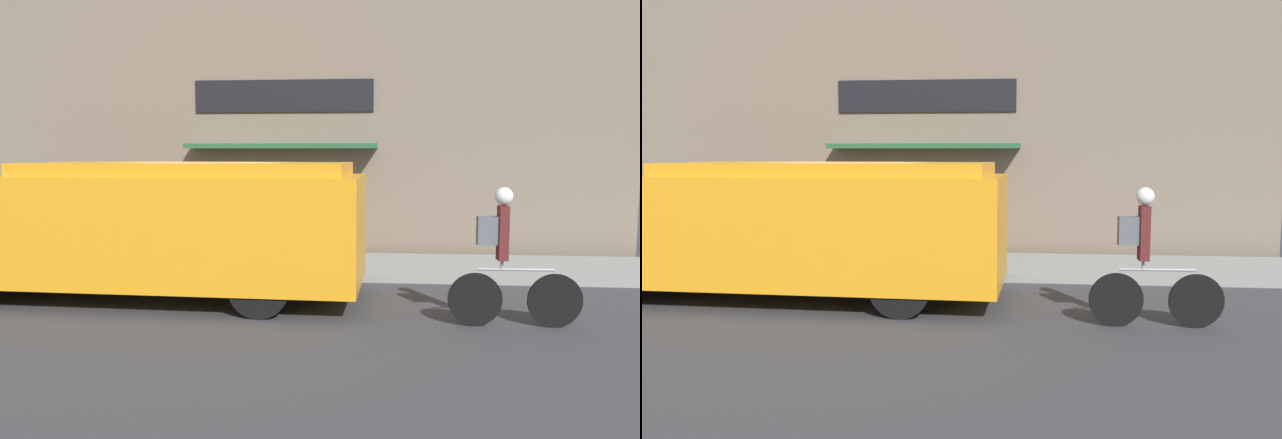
# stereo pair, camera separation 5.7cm
# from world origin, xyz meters

# --- Properties ---
(ground_plane) EXTENTS (70.00, 70.00, 0.00)m
(ground_plane) POSITION_xyz_m (0.00, 0.00, 0.00)
(ground_plane) COLOR #38383A
(sidewalk) EXTENTS (28.00, 2.43, 0.13)m
(sidewalk) POSITION_xyz_m (0.00, 1.21, 0.06)
(sidewalk) COLOR gray
(sidewalk) RESTS_ON ground_plane
(storefront) EXTENTS (16.39, 0.89, 5.69)m
(storefront) POSITION_xyz_m (0.02, 2.78, 2.84)
(storefront) COLOR #756656
(storefront) RESTS_ON ground_plane
(school_bus) EXTENTS (6.96, 2.75, 2.06)m
(school_bus) POSITION_xyz_m (-0.37, -1.42, 1.08)
(school_bus) COLOR orange
(school_bus) RESTS_ON ground_plane
(cyclist) EXTENTS (1.69, 0.23, 1.78)m
(cyclist) POSITION_xyz_m (4.53, -2.54, 0.86)
(cyclist) COLOR black
(cyclist) RESTS_ON ground_plane
(trash_bin) EXTENTS (0.64, 0.64, 0.92)m
(trash_bin) POSITION_xyz_m (-1.94, 1.18, 0.59)
(trash_bin) COLOR #38383D
(trash_bin) RESTS_ON sidewalk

